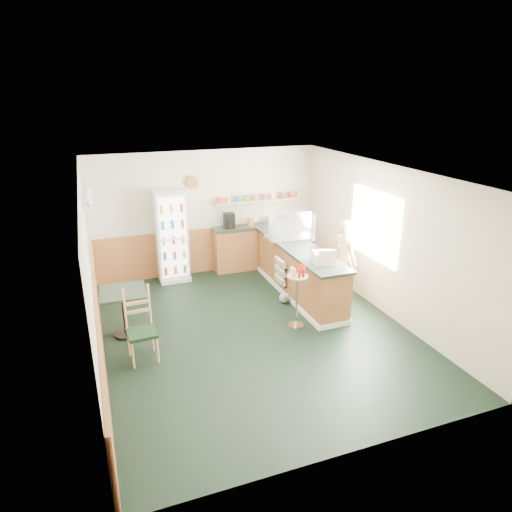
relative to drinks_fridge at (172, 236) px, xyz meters
name	(u,v)px	position (x,y,z in m)	size (l,w,h in m)	color
ground	(254,331)	(0.84, -2.74, -0.98)	(6.00, 6.00, 0.00)	black
room_envelope	(227,235)	(0.62, -2.01, 0.54)	(5.04, 6.02, 2.72)	beige
service_counter	(299,273)	(2.19, -1.67, -0.52)	(0.68, 3.01, 1.01)	#A86036
back_counter	(260,244)	(2.03, 0.06, -0.43)	(2.24, 0.42, 1.69)	#A86036
drinks_fridge	(172,236)	(0.00, 0.00, 0.00)	(0.65, 0.54, 1.96)	silver
display_case	(290,227)	(2.19, -1.17, 0.30)	(0.94, 0.49, 0.54)	silver
cash_register	(323,258)	(2.19, -2.59, 0.13)	(0.34, 0.36, 0.20)	#ECE2C3
shopkeeper	(345,261)	(2.89, -2.19, -0.17)	(0.54, 0.39, 1.62)	tan
condiment_stand	(297,287)	(1.59, -2.83, -0.24)	(0.35, 0.35, 1.11)	silver
newspaper_rack	(280,272)	(1.84, -1.56, -0.48)	(0.09, 0.46, 0.54)	black
cafe_table	(124,304)	(-1.21, -2.12, -0.41)	(0.76, 0.76, 0.80)	black
cafe_chair	(140,322)	(-1.03, -2.89, -0.38)	(0.45, 0.45, 1.14)	black
dog_doorstop	(285,297)	(1.77, -1.93, -0.87)	(0.20, 0.26, 0.24)	gray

